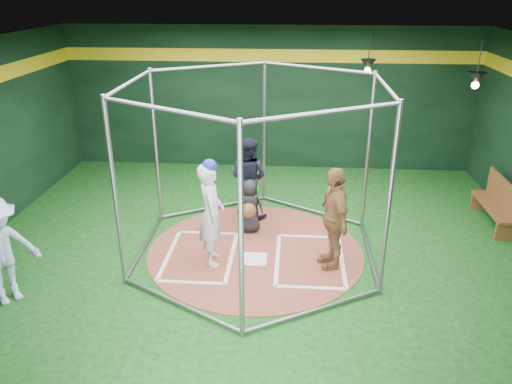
# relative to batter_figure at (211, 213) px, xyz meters

# --- Properties ---
(room_shell) EXTENTS (10.10, 9.10, 3.53)m
(room_shell) POSITION_rel_batter_figure_xyz_m (0.70, 0.42, 0.83)
(room_shell) COLOR #0D3B0E
(room_shell) RESTS_ON ground
(clay_disc) EXTENTS (3.80, 3.80, 0.01)m
(clay_disc) POSITION_rel_batter_figure_xyz_m (0.70, 0.41, -0.92)
(clay_disc) COLOR brown
(clay_disc) RESTS_ON ground
(home_plate) EXTENTS (0.43, 0.43, 0.01)m
(home_plate) POSITION_rel_batter_figure_xyz_m (0.70, 0.11, -0.91)
(home_plate) COLOR white
(home_plate) RESTS_ON clay_disc
(batter_box_left) EXTENTS (1.17, 1.77, 0.01)m
(batter_box_left) POSITION_rel_batter_figure_xyz_m (-0.25, 0.16, -0.91)
(batter_box_left) COLOR white
(batter_box_left) RESTS_ON clay_disc
(batter_box_right) EXTENTS (1.17, 1.77, 0.01)m
(batter_box_right) POSITION_rel_batter_figure_xyz_m (1.65, 0.16, -0.91)
(batter_box_right) COLOR white
(batter_box_right) RESTS_ON clay_disc
(batting_cage) EXTENTS (4.05, 4.67, 3.00)m
(batting_cage) POSITION_rel_batter_figure_xyz_m (0.70, 0.41, 0.58)
(batting_cage) COLOR gray
(batting_cage) RESTS_ON ground
(pendant_lamp_near) EXTENTS (0.34, 0.34, 0.90)m
(pendant_lamp_near) POSITION_rel_batter_figure_xyz_m (2.90, 4.01, 1.82)
(pendant_lamp_near) COLOR black
(pendant_lamp_near) RESTS_ON room_shell
(pendant_lamp_far) EXTENTS (0.34, 0.34, 0.90)m
(pendant_lamp_far) POSITION_rel_batter_figure_xyz_m (4.70, 2.41, 1.82)
(pendant_lamp_far) COLOR black
(pendant_lamp_far) RESTS_ON room_shell
(batter_figure) EXTENTS (0.54, 0.72, 1.84)m
(batter_figure) POSITION_rel_batter_figure_xyz_m (0.00, 0.00, 0.00)
(batter_figure) COLOR silver
(batter_figure) RESTS_ON clay_disc
(visitor_leopard) EXTENTS (0.67, 1.09, 1.73)m
(visitor_leopard) POSITION_rel_batter_figure_xyz_m (2.00, 0.05, -0.05)
(visitor_leopard) COLOR tan
(visitor_leopard) RESTS_ON clay_disc
(catcher_figure) EXTENTS (0.52, 0.57, 1.03)m
(catcher_figure) POSITION_rel_batter_figure_xyz_m (0.53, 1.15, -0.39)
(catcher_figure) COLOR black
(catcher_figure) RESTS_ON clay_disc
(umpire) EXTENTS (0.98, 0.89, 1.65)m
(umpire) POSITION_rel_batter_figure_xyz_m (0.44, 1.87, -0.09)
(umpire) COLOR black
(umpire) RESTS_ON clay_disc
(bystander_blue) EXTENTS (1.17, 1.21, 1.66)m
(bystander_blue) POSITION_rel_batter_figure_xyz_m (-2.85, -1.34, -0.10)
(bystander_blue) COLOR #9EB6D2
(bystander_blue) RESTS_ON ground
(dugout_bench) EXTENTS (0.37, 1.57, 0.92)m
(dugout_bench) POSITION_rel_batter_figure_xyz_m (5.32, 1.88, -0.46)
(dugout_bench) COLOR brown
(dugout_bench) RESTS_ON ground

